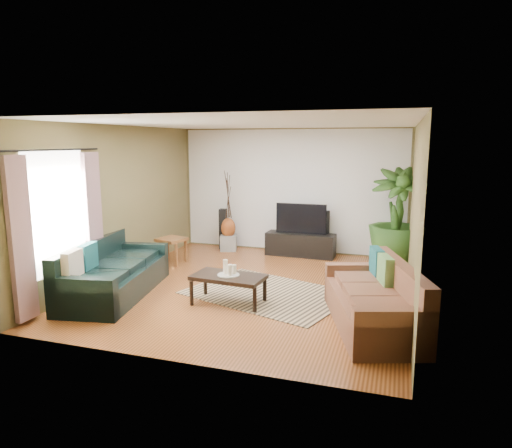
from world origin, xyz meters
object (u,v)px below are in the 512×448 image
at_px(sofa_right, 372,296).
at_px(television, 301,219).
at_px(sofa_left, 115,269).
at_px(potted_plant, 397,217).
at_px(pedestal, 228,243).
at_px(side_table, 172,251).
at_px(coffee_table, 229,289).
at_px(speaker_left, 223,229).
at_px(speaker_right, 324,234).
at_px(vase, 228,228).
at_px(tv_stand, 300,245).

distance_m(sofa_right, television, 3.87).
xyz_separation_m(sofa_left, potted_plant, (4.23, 3.23, 0.54)).
bearing_deg(potted_plant, pedestal, 178.23).
xyz_separation_m(television, side_table, (-2.33, -1.40, -0.55)).
relative_size(sofa_left, side_table, 4.44).
bearing_deg(coffee_table, speaker_left, 117.74).
bearing_deg(side_table, speaker_right, 28.50).
relative_size(potted_plant, side_table, 3.71).
bearing_deg(side_table, sofa_left, -88.71).
bearing_deg(coffee_table, sofa_right, -1.82).
bearing_deg(sofa_right, sofa_left, -109.08).
bearing_deg(coffee_table, vase, 115.90).
height_order(tv_stand, speaker_left, speaker_left).
bearing_deg(television, sofa_left, -124.15).
distance_m(television, speaker_left, 1.86).
xyz_separation_m(speaker_right, vase, (-2.11, -0.14, 0.02)).
xyz_separation_m(television, potted_plant, (1.94, -0.14, 0.16)).
bearing_deg(vase, coffee_table, -68.91).
bearing_deg(pedestal, side_table, -116.46).
xyz_separation_m(sofa_left, speaker_right, (2.75, 3.49, 0.06)).
xyz_separation_m(sofa_right, potted_plant, (0.24, 3.31, 0.54)).
height_order(sofa_left, speaker_left, speaker_left).
distance_m(coffee_table, side_table, 2.63).
relative_size(sofa_right, vase, 4.58).
distance_m(coffee_table, speaker_left, 3.62).
height_order(sofa_left, sofa_right, same).
height_order(sofa_left, coffee_table, sofa_left).
xyz_separation_m(speaker_right, side_table, (-2.80, -1.52, -0.23)).
bearing_deg(television, side_table, -148.93).
xyz_separation_m(pedestal, vase, (0.00, 0.00, 0.34)).
distance_m(sofa_right, side_table, 4.52).
distance_m(pedestal, vase, 0.34).
height_order(coffee_table, pedestal, coffee_table).
distance_m(sofa_left, side_table, 1.97).
distance_m(sofa_left, pedestal, 3.41).
xyz_separation_m(coffee_table, potted_plant, (2.36, 3.07, 0.74)).
relative_size(sofa_left, potted_plant, 1.20).
height_order(sofa_right, potted_plant, potted_plant).
xyz_separation_m(vase, side_table, (-0.68, -1.38, -0.25)).
relative_size(television, potted_plant, 0.56).
height_order(potted_plant, side_table, potted_plant).
bearing_deg(pedestal, tv_stand, 0.28).
height_order(sofa_left, pedestal, sofa_left).
relative_size(tv_stand, potted_plant, 0.76).
relative_size(speaker_left, side_table, 1.75).
xyz_separation_m(tv_stand, vase, (-1.65, -0.01, 0.27)).
height_order(vase, side_table, vase).
distance_m(speaker_left, pedestal, 0.36).
bearing_deg(speaker_right, sofa_left, -114.02).
relative_size(television, side_table, 2.07).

